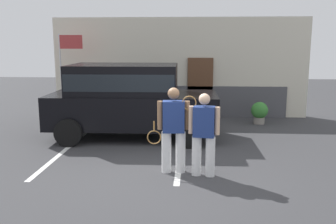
{
  "coord_description": "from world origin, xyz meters",
  "views": [
    {
      "loc": [
        0.58,
        -7.23,
        2.66
      ],
      "look_at": [
        -0.04,
        1.2,
        1.05
      ],
      "focal_mm": 39.56,
      "sensor_mm": 36.0,
      "label": 1
    }
  ],
  "objects_px": {
    "potted_plant_by_porch": "(259,112)",
    "flag_pole": "(66,61)",
    "parked_suv": "(129,97)",
    "tennis_player_woman": "(204,133)",
    "tennis_player_man": "(173,129)"
  },
  "relations": [
    {
      "from": "potted_plant_by_porch",
      "to": "flag_pole",
      "type": "distance_m",
      "value": 6.67
    },
    {
      "from": "potted_plant_by_porch",
      "to": "parked_suv",
      "type": "bearing_deg",
      "value": -152.25
    },
    {
      "from": "potted_plant_by_porch",
      "to": "tennis_player_woman",
      "type": "bearing_deg",
      "value": -111.41
    },
    {
      "from": "flag_pole",
      "to": "tennis_player_woman",
      "type": "bearing_deg",
      "value": -48.47
    },
    {
      "from": "tennis_player_man",
      "to": "tennis_player_woman",
      "type": "distance_m",
      "value": 0.63
    },
    {
      "from": "tennis_player_man",
      "to": "flag_pole",
      "type": "height_order",
      "value": "flag_pole"
    },
    {
      "from": "flag_pole",
      "to": "potted_plant_by_porch",
      "type": "bearing_deg",
      "value": -1.5
    },
    {
      "from": "parked_suv",
      "to": "tennis_player_woman",
      "type": "bearing_deg",
      "value": -56.76
    },
    {
      "from": "tennis_player_woman",
      "to": "potted_plant_by_porch",
      "type": "distance_m",
      "value": 5.33
    },
    {
      "from": "tennis_player_man",
      "to": "tennis_player_woman",
      "type": "bearing_deg",
      "value": 161.82
    },
    {
      "from": "parked_suv",
      "to": "potted_plant_by_porch",
      "type": "xyz_separation_m",
      "value": [
        3.93,
        2.07,
        -0.74
      ]
    },
    {
      "from": "tennis_player_man",
      "to": "tennis_player_woman",
      "type": "height_order",
      "value": "tennis_player_man"
    },
    {
      "from": "tennis_player_man",
      "to": "potted_plant_by_porch",
      "type": "xyz_separation_m",
      "value": [
        2.55,
        4.79,
        -0.51
      ]
    },
    {
      "from": "tennis_player_woman",
      "to": "parked_suv",
      "type": "bearing_deg",
      "value": -47.27
    },
    {
      "from": "potted_plant_by_porch",
      "to": "tennis_player_man",
      "type": "bearing_deg",
      "value": -118.05
    }
  ]
}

